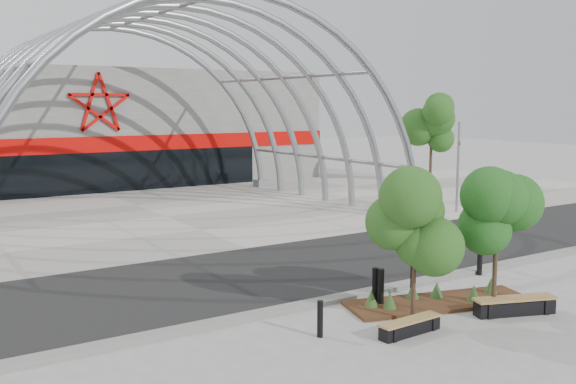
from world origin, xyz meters
The scene contains 18 objects.
ground centered at (0.00, 0.00, 0.00)m, with size 140.00×140.00×0.00m, color gray.
road centered at (0.00, 3.50, 0.01)m, with size 140.00×7.00×0.02m, color black.
forecourt centered at (0.00, 15.50, 0.02)m, with size 60.00×17.00×0.04m, color gray.
kerb centered at (0.00, -0.25, 0.06)m, with size 60.00×0.50×0.12m, color slate.
arena_building centered at (0.00, 33.45, 3.99)m, with size 34.00×15.24×8.00m.
vault_canopy centered at (0.00, 15.50, 0.02)m, with size 20.80×15.80×20.36m.
planting_bed centered at (1.13, -2.05, 0.14)m, with size 5.59×3.01×0.57m.
signal_pole centered at (13.38, 8.50, 2.47)m, with size 0.16×0.67×4.73m.
street_tree_0 centered at (-0.60, -2.91, 2.60)m, with size 1.58×1.58×3.61m.
street_tree_1 centered at (1.82, -3.48, 2.70)m, with size 1.59×1.59×3.75m.
bench_0 centered at (-1.20, -3.44, 0.19)m, with size 1.87×0.49×0.39m.
bench_1 centered at (2.23, -3.85, 0.23)m, with size 2.32×1.26×0.48m.
bollard_0 centered at (-3.17, -2.38, 0.46)m, with size 0.15×0.15×0.91m, color black.
bollard_1 centered at (-0.37, -1.38, 0.55)m, with size 0.17×0.17×1.09m, color black.
bollard_2 centered at (-0.37, -1.13, 0.53)m, with size 0.17×0.17×1.07m, color black.
bollard_3 centered at (1.16, -1.06, 0.51)m, with size 0.16×0.16×1.02m, color black.
bollard_4 centered at (4.63, -0.58, 0.53)m, with size 0.17×0.17×1.07m, color black.
bg_tree_1 centered at (21.00, 18.00, 4.25)m, with size 2.70×2.70×5.91m.
Camera 1 is at (-11.94, -14.59, 5.64)m, focal length 40.00 mm.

